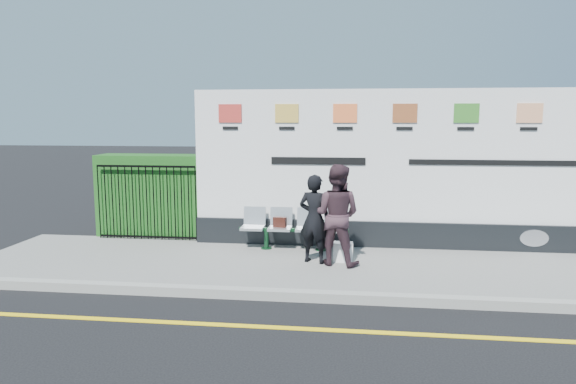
% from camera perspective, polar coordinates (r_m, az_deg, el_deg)
% --- Properties ---
extents(ground, '(80.00, 80.00, 0.00)m').
position_cam_1_polar(ground, '(6.55, 11.06, -15.15)').
color(ground, black).
extents(pavement, '(14.00, 3.00, 0.12)m').
position_cam_1_polar(pavement, '(8.88, 9.92, -8.40)').
color(pavement, slate).
rests_on(pavement, ground).
extents(kerb, '(14.00, 0.18, 0.14)m').
position_cam_1_polar(kerb, '(7.45, 10.52, -11.62)').
color(kerb, gray).
rests_on(kerb, ground).
extents(yellow_line, '(14.00, 0.10, 0.01)m').
position_cam_1_polar(yellow_line, '(6.54, 11.06, -15.12)').
color(yellow_line, yellow).
rests_on(yellow_line, ground).
extents(billboard, '(8.00, 0.30, 3.00)m').
position_cam_1_polar(billboard, '(9.96, 12.59, 1.33)').
color(billboard, black).
rests_on(billboard, pavement).
extents(hedge, '(2.35, 0.70, 1.70)m').
position_cam_1_polar(hedge, '(11.19, -14.56, -0.32)').
color(hedge, '#1C5319').
rests_on(hedge, pavement).
extents(railing, '(2.05, 0.06, 1.54)m').
position_cam_1_polar(railing, '(10.79, -15.42, -1.09)').
color(railing, black).
rests_on(railing, pavement).
extents(bench, '(1.99, 0.53, 0.42)m').
position_cam_1_polar(bench, '(9.71, 0.62, -5.17)').
color(bench, '#B6BBC0').
rests_on(bench, pavement).
extents(woman_left, '(0.64, 0.52, 1.52)m').
position_cam_1_polar(woman_left, '(8.75, 2.95, -2.99)').
color(woman_left, black).
rests_on(woman_left, pavement).
extents(woman_right, '(0.98, 0.85, 1.70)m').
position_cam_1_polar(woman_right, '(8.66, 5.40, -2.53)').
color(woman_right, '#3B262E').
rests_on(woman_right, pavement).
extents(handbag_brown, '(0.26, 0.15, 0.19)m').
position_cam_1_polar(handbag_brown, '(9.67, -0.91, -3.36)').
color(handbag_brown, black).
rests_on(handbag_brown, bench).
extents(carrier_bag_white, '(0.34, 0.20, 0.34)m').
position_cam_1_polar(carrier_bag_white, '(8.98, 6.14, -6.63)').
color(carrier_bag_white, white).
rests_on(carrier_bag_white, pavement).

